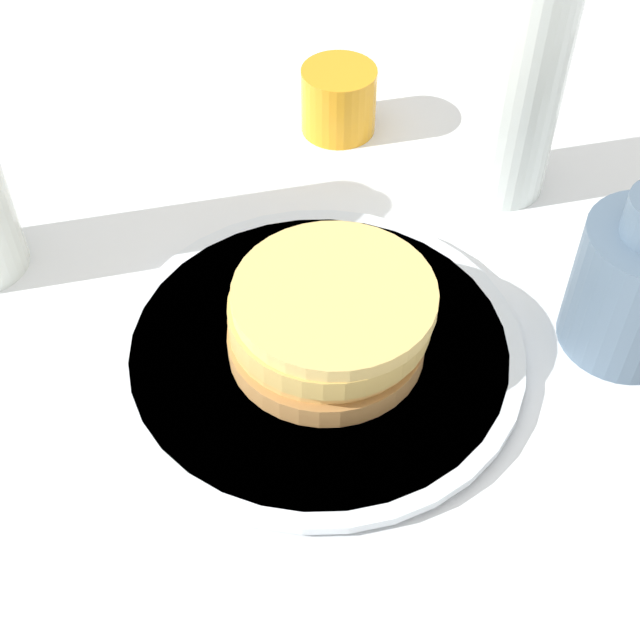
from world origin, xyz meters
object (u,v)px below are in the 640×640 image
at_px(cream_jug, 639,283).
at_px(water_bottle_near, 518,87).
at_px(plate, 320,351).
at_px(pancake_stack, 329,319).
at_px(juice_glass, 339,100).

distance_m(cream_jug, water_bottle_near, 0.19).
xyz_separation_m(cream_jug, water_bottle_near, (0.03, 0.19, 0.04)).
xyz_separation_m(plate, pancake_stack, (0.01, -0.00, 0.03)).
distance_m(plate, juice_glass, 0.28).
xyz_separation_m(juice_glass, water_bottle_near, (0.08, -0.14, 0.07)).
bearing_deg(plate, water_bottle_near, 21.65).
distance_m(juice_glass, water_bottle_near, 0.18).
distance_m(pancake_stack, juice_glass, 0.28).
bearing_deg(juice_glass, pancake_stack, -121.87).
relative_size(plate, cream_jug, 2.26).
height_order(juice_glass, cream_jug, cream_jug).
bearing_deg(water_bottle_near, plate, -158.35).
distance_m(pancake_stack, cream_jug, 0.22).
distance_m(juice_glass, cream_jug, 0.33).
bearing_deg(juice_glass, plate, -123.17).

